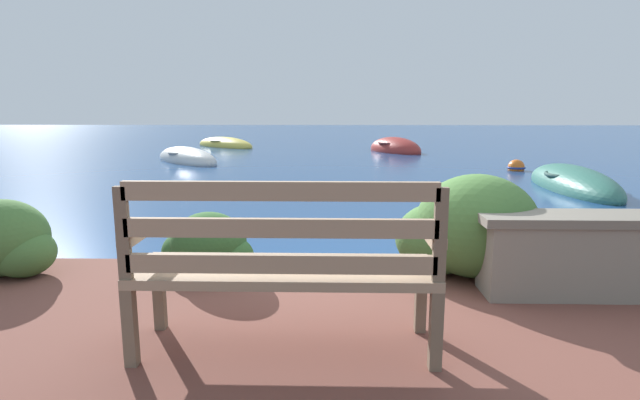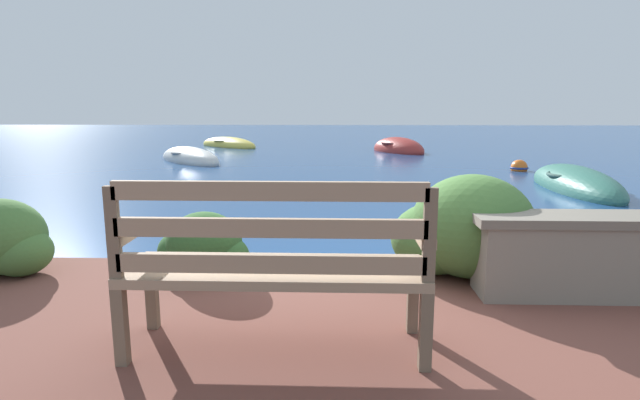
% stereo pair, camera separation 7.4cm
% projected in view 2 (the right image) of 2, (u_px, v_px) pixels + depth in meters
% --- Properties ---
extents(ground_plane, '(80.00, 80.00, 0.00)m').
position_uv_depth(ground_plane, '(352.00, 286.00, 4.21)').
color(ground_plane, navy).
extents(park_bench, '(1.56, 0.48, 0.93)m').
position_uv_depth(park_bench, '(275.00, 263.00, 2.53)').
color(park_bench, brown).
rests_on(park_bench, patio_terrace).
extents(stone_wall, '(2.23, 0.39, 0.56)m').
position_uv_depth(stone_wall, '(640.00, 256.00, 3.33)').
color(stone_wall, gray).
rests_on(stone_wall, patio_terrace).
extents(hedge_clump_left, '(0.72, 0.52, 0.49)m').
position_uv_depth(hedge_clump_left, '(203.00, 248.00, 3.79)').
color(hedge_clump_left, '#2D5628').
rests_on(hedge_clump_left, patio_terrace).
extents(hedge_clump_centre, '(1.14, 0.82, 0.78)m').
position_uv_depth(hedge_clump_centre, '(469.00, 233.00, 3.74)').
color(hedge_clump_centre, '#426B33').
rests_on(hedge_clump_centre, patio_terrace).
extents(rowboat_nearest, '(1.13, 3.34, 0.76)m').
position_uv_depth(rowboat_nearest, '(575.00, 186.00, 9.17)').
color(rowboat_nearest, '#336B5B').
rests_on(rowboat_nearest, ground_plane).
extents(rowboat_mid, '(2.75, 3.03, 0.72)m').
position_uv_depth(rowboat_mid, '(190.00, 159.00, 13.95)').
color(rowboat_mid, silver).
rests_on(rowboat_mid, ground_plane).
extents(rowboat_far, '(2.18, 2.83, 0.87)m').
position_uv_depth(rowboat_far, '(398.00, 150.00, 17.03)').
color(rowboat_far, '#9E2D28').
rests_on(rowboat_far, ground_plane).
extents(rowboat_outer, '(3.06, 2.99, 0.65)m').
position_uv_depth(rowboat_outer, '(228.00, 145.00, 19.37)').
color(rowboat_outer, '#DBC64C').
rests_on(rowboat_outer, ground_plane).
extents(mooring_buoy, '(0.43, 0.43, 0.39)m').
position_uv_depth(mooring_buoy, '(519.00, 168.00, 11.90)').
color(mooring_buoy, orange).
rests_on(mooring_buoy, ground_plane).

